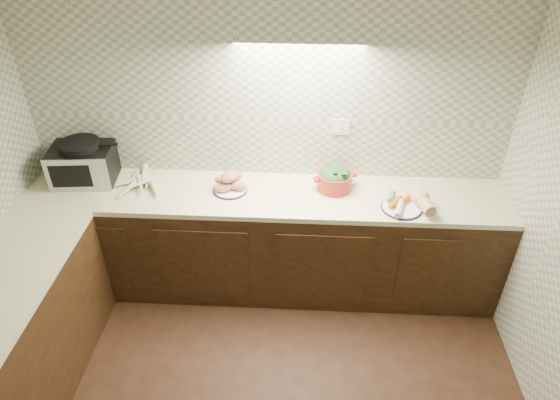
# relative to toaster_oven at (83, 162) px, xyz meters

# --- Properties ---
(room) EXTENTS (3.60, 3.60, 2.60)m
(room) POSITION_rel_toaster_oven_xyz_m (1.39, -1.62, 0.58)
(room) COLOR black
(room) RESTS_ON ground
(counter) EXTENTS (3.60, 3.60, 0.90)m
(counter) POSITION_rel_toaster_oven_xyz_m (0.71, -0.94, -0.60)
(counter) COLOR black
(counter) RESTS_ON ground
(toaster_oven) EXTENTS (0.49, 0.40, 0.33)m
(toaster_oven) POSITION_rel_toaster_oven_xyz_m (0.00, 0.00, 0.00)
(toaster_oven) COLOR black
(toaster_oven) RESTS_ON counter
(parsnip_pile) EXTENTS (0.36, 0.43, 0.08)m
(parsnip_pile) POSITION_rel_toaster_oven_xyz_m (0.50, -0.08, -0.12)
(parsnip_pile) COLOR beige
(parsnip_pile) RESTS_ON counter
(sweet_potato_plate) EXTENTS (0.26, 0.26, 0.16)m
(sweet_potato_plate) POSITION_rel_toaster_oven_xyz_m (1.13, -0.09, -0.09)
(sweet_potato_plate) COLOR #0F1339
(sweet_potato_plate) RESTS_ON counter
(onion_bowl) EXTENTS (0.13, 0.13, 0.10)m
(onion_bowl) POSITION_rel_toaster_oven_xyz_m (1.11, 0.03, -0.12)
(onion_bowl) COLOR black
(onion_bowl) RESTS_ON counter
(dutch_oven) EXTENTS (0.33, 0.33, 0.18)m
(dutch_oven) POSITION_rel_toaster_oven_xyz_m (1.91, -0.02, -0.06)
(dutch_oven) COLOR #A9261A
(dutch_oven) RESTS_ON counter
(veg_plate) EXTENTS (0.35, 0.32, 0.13)m
(veg_plate) POSITION_rel_toaster_oven_xyz_m (2.44, -0.24, -0.10)
(veg_plate) COLOR #0F1339
(veg_plate) RESTS_ON counter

